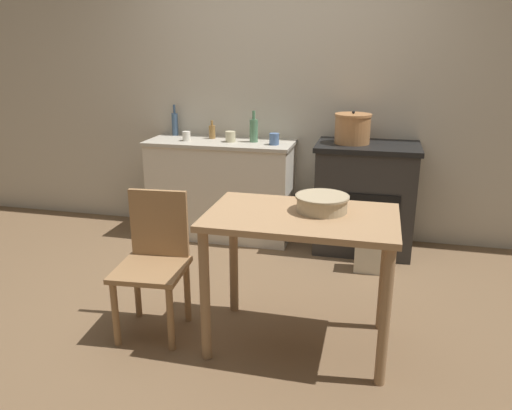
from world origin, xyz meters
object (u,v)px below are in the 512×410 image
at_px(stove, 365,197).
at_px(chair, 154,259).
at_px(cup_center_left, 230,137).
at_px(cup_center, 186,136).
at_px(mixing_bowl_large, 322,202).
at_px(bottle_left, 212,132).
at_px(bottle_far_left, 254,130).
at_px(cup_center_right, 274,139).
at_px(stock_pot, 353,129).
at_px(flour_sack, 370,251).
at_px(bottle_mid_left, 175,124).
at_px(work_table, 301,237).

xyz_separation_m(stove, chair, (-1.18, -1.60, -0.00)).
relative_size(cup_center_left, cup_center, 1.12).
distance_m(mixing_bowl_large, bottle_left, 2.00).
relative_size(bottle_far_left, cup_center_left, 2.94).
relative_size(bottle_left, cup_center_right, 1.67).
relative_size(stock_pot, bottle_far_left, 1.11).
bearing_deg(bottle_left, cup_center_left, -30.51).
xyz_separation_m(bottle_far_left, bottle_left, (-0.41, 0.08, -0.04)).
height_order(chair, mixing_bowl_large, mixing_bowl_large).
height_order(flour_sack, mixing_bowl_large, mixing_bowl_large).
bearing_deg(bottle_mid_left, cup_center_right, -13.74).
height_order(mixing_bowl_large, bottle_far_left, bottle_far_left).
bearing_deg(work_table, bottle_far_left, 112.60).
xyz_separation_m(stove, cup_center_right, (-0.78, -0.04, 0.47)).
height_order(chair, bottle_mid_left, bottle_mid_left).
bearing_deg(mixing_bowl_large, bottle_mid_left, 132.79).
xyz_separation_m(work_table, stock_pot, (0.17, 1.56, 0.37)).
relative_size(work_table, bottle_mid_left, 3.67).
bearing_deg(bottle_far_left, cup_center_right, -23.48).
height_order(work_table, mixing_bowl_large, mixing_bowl_large).
height_order(flour_sack, bottle_far_left, bottle_far_left).
xyz_separation_m(bottle_left, cup_center_left, (0.21, -0.12, -0.02)).
distance_m(work_table, mixing_bowl_large, 0.22).
relative_size(cup_center_left, cup_center_right, 0.94).
xyz_separation_m(mixing_bowl_large, bottle_far_left, (-0.77, 1.53, 0.13)).
xyz_separation_m(stove, mixing_bowl_large, (-0.20, -1.49, 0.39)).
height_order(stove, cup_center_left, cup_center_left).
bearing_deg(stove, bottle_far_left, 177.28).
bearing_deg(cup_center_left, cup_center_right, -5.90).
height_order(bottle_far_left, cup_center_right, bottle_far_left).
relative_size(stock_pot, bottle_left, 1.83).
bearing_deg(chair, bottle_far_left, 78.19).
bearing_deg(bottle_far_left, bottle_left, 169.22).
xyz_separation_m(stock_pot, bottle_left, (-1.25, 0.13, -0.09)).
bearing_deg(bottle_left, stove, -5.11).
height_order(stock_pot, cup_center_left, stock_pot).
height_order(stove, stock_pot, stock_pot).
bearing_deg(bottle_mid_left, cup_center, -49.65).
distance_m(chair, cup_center_left, 1.66).
relative_size(flour_sack, cup_center, 3.94).
bearing_deg(flour_sack, cup_center, 165.88).
relative_size(chair, cup_center, 10.40).
relative_size(flour_sack, bottle_far_left, 1.20).
height_order(flour_sack, cup_center_left, cup_center_left).
xyz_separation_m(work_table, mixing_bowl_large, (0.10, 0.08, 0.18)).
bearing_deg(chair, cup_center_left, 85.01).
distance_m(cup_center, cup_center_right, 0.79).
bearing_deg(cup_center, stock_pot, 1.37).
height_order(bottle_far_left, bottle_mid_left, bottle_mid_left).
distance_m(work_table, cup_center_left, 1.81).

